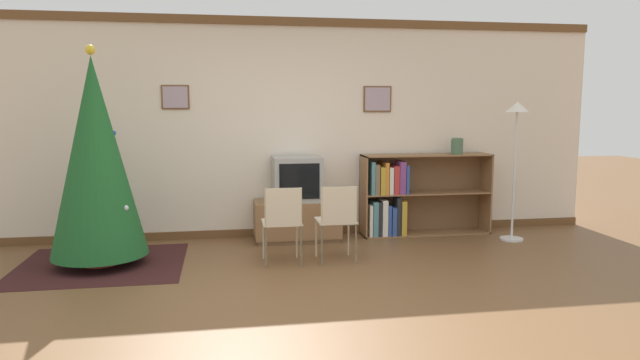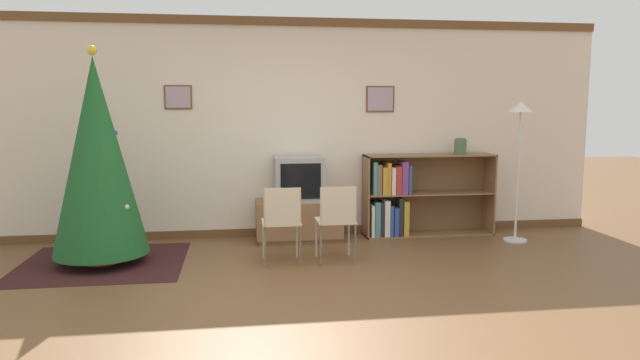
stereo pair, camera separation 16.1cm
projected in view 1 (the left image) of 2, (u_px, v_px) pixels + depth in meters
name	position (u px, v px, depth m)	size (l,w,h in m)	color
ground_plane	(308.00, 302.00, 4.80)	(24.00, 24.00, 0.00)	brown
wall_back	(278.00, 129.00, 7.09)	(8.24, 0.11, 2.70)	silver
area_rug	(101.00, 264.00, 5.91)	(1.67, 1.55, 0.01)	#381919
christmas_tree	(96.00, 158.00, 5.76)	(0.96, 0.96, 2.23)	maroon
tv_console	(297.00, 220.00, 6.95)	(1.03, 0.51, 0.49)	brown
television	(297.00, 179.00, 6.88)	(0.58, 0.50, 0.54)	#9E9E99
folding_chair_left	(282.00, 220.00, 5.84)	(0.40, 0.40, 0.82)	beige
folding_chair_right	(337.00, 218.00, 5.94)	(0.40, 0.40, 0.82)	beige
bookshelf	(404.00, 197.00, 7.23)	(1.65, 0.36, 1.02)	olive
vase	(457.00, 146.00, 7.23)	(0.15, 0.15, 0.21)	#47664C
standing_lamp	(516.00, 135.00, 6.82)	(0.28, 0.28, 1.68)	silver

